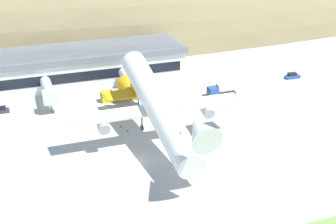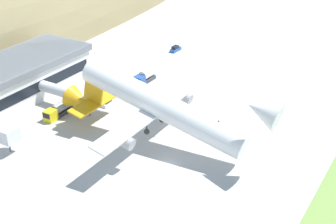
{
  "view_description": "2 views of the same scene",
  "coord_description": "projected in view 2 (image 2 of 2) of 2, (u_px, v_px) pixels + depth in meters",
  "views": [
    {
      "loc": [
        -19.89,
        -73.95,
        44.44
      ],
      "look_at": [
        7.55,
        3.32,
        7.73
      ],
      "focal_mm": 50.0,
      "sensor_mm": 36.0,
      "label": 1
    },
    {
      "loc": [
        -62.3,
        -38.48,
        49.67
      ],
      "look_at": [
        6.16,
        3.38,
        7.47
      ],
      "focal_mm": 50.0,
      "sensor_mm": 36.0,
      "label": 2
    }
  ],
  "objects": [
    {
      "name": "ground_plane",
      "position": [
        166.0,
        164.0,
        87.93
      ],
      "size": [
        438.99,
        438.99,
        0.0
      ],
      "primitive_type": "plane",
      "color": "#B7B5AF"
    },
    {
      "name": "jetway_2",
      "position": [
        71.0,
        94.0,
        105.87
      ],
      "size": [
        3.38,
        16.11,
        5.43
      ],
      "color": "silver",
      "rests_on": "ground_plane"
    },
    {
      "name": "cargo_airplane",
      "position": [
        158.0,
        106.0,
        91.25
      ],
      "size": [
        36.0,
        48.16,
        15.02
      ],
      "color": "white"
    },
    {
      "name": "service_car_0",
      "position": [
        176.0,
        49.0,
        141.67
      ],
      "size": [
        4.18,
        1.75,
        1.66
      ],
      "color": "#264C99",
      "rests_on": "ground_plane"
    },
    {
      "name": "service_car_2",
      "position": [
        107.0,
        103.0,
        109.72
      ],
      "size": [
        4.06,
        1.97,
        1.4
      ],
      "color": "silver",
      "rests_on": "ground_plane"
    },
    {
      "name": "fuel_truck",
      "position": [
        59.0,
        110.0,
        104.44
      ],
      "size": [
        8.0,
        2.5,
        3.03
      ],
      "color": "gold",
      "rests_on": "ground_plane"
    },
    {
      "name": "box_truck",
      "position": [
        145.0,
        77.0,
        120.87
      ],
      "size": [
        7.23,
        2.53,
        3.28
      ],
      "color": "#264C99",
      "rests_on": "ground_plane"
    },
    {
      "name": "traffic_cone_0",
      "position": [
        117.0,
        140.0,
        95.08
      ],
      "size": [
        0.52,
        0.52,
        0.58
      ],
      "color": "orange",
      "rests_on": "ground_plane"
    },
    {
      "name": "traffic_cone_1",
      "position": [
        105.0,
        139.0,
        95.6
      ],
      "size": [
        0.52,
        0.52,
        0.58
      ],
      "color": "orange",
      "rests_on": "ground_plane"
    }
  ]
}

